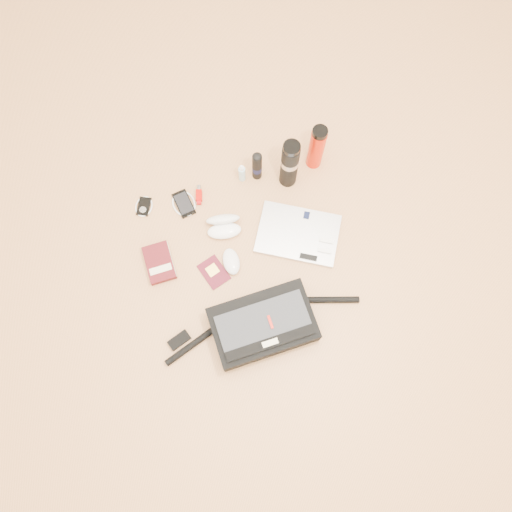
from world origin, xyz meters
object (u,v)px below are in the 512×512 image
laptop (298,234)px  thermos_black (290,164)px  messenger_bag (262,325)px  thermos_red (317,147)px  book (160,263)px

laptop → thermos_black: size_ratio=1.40×
messenger_bag → thermos_red: bearing=54.4°
messenger_bag → laptop: bearing=50.3°
laptop → book: 0.62m
thermos_red → thermos_black: bearing=-156.0°
laptop → thermos_black: 0.31m
thermos_black → thermos_red: thermos_black is taller
laptop → book: size_ratio=2.30×
book → thermos_red: size_ratio=0.67×
messenger_bag → thermos_black: (0.26, 0.64, 0.10)m
thermos_black → laptop: bearing=-93.7°
messenger_bag → laptop: 0.44m
laptop → thermos_black: (0.02, 0.28, 0.14)m
laptop → thermos_red: size_ratio=1.55×
laptop → thermos_red: bearing=89.6°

